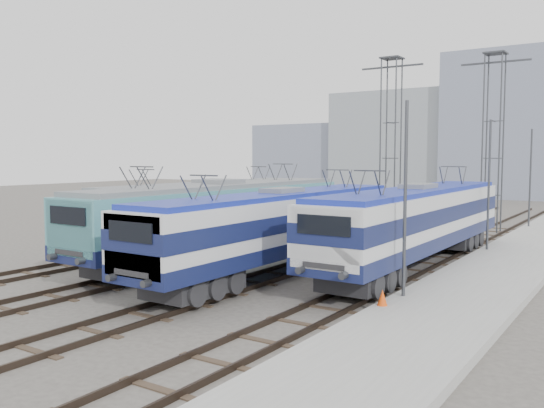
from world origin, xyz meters
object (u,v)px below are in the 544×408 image
Objects in this scene: mast_mid at (489,188)px; mast_rear at (530,180)px; locomotive_center_left at (221,213)px; catenary_tower_east at (493,134)px; catenary_tower_west at (391,135)px; mast_front at (405,204)px; safety_cone at (382,297)px; locomotive_far_right at (416,219)px; locomotive_far_left at (207,205)px; locomotive_center_right at (280,223)px.

mast_mid and mast_rear have the same top height.
locomotive_center_left is 20.88m from catenary_tower_east.
mast_rear is (10.85, 20.45, 1.21)m from locomotive_center_left.
mast_rear is at bearing 24.94° from catenary_tower_west.
catenary_tower_west is (2.25, 16.45, 4.35)m from locomotive_center_left.
mast_mid is (10.85, 8.45, 1.21)m from locomotive_center_left.
mast_front reaches higher than safety_cone.
mast_mid is (1.85, 5.57, 1.20)m from locomotive_far_right.
mast_front is at bearing -18.11° from locomotive_center_left.
locomotive_center_left is (4.50, -4.28, 0.12)m from locomotive_far_left.
catenary_tower_west is at bearing -162.90° from catenary_tower_east.
locomotive_far_right reaches higher than locomotive_center_right.
catenary_tower_west is at bearing 137.07° from mast_mid.
catenary_tower_west is 9.99m from mast_rear.
mast_front is (8.60, -20.00, -3.14)m from catenary_tower_west.
catenary_tower_west is at bearing 113.27° from mast_front.
catenary_tower_east is at bearing -136.40° from mast_rear.
catenary_tower_east is 1.71× the size of mast_rear.
mast_front is at bearing -17.31° from locomotive_center_right.
catenary_tower_west is at bearing -155.06° from mast_rear.
locomotive_far_right is 15.76m from catenary_tower_west.
locomotive_center_right is 0.97× the size of locomotive_far_right.
locomotive_far_left reaches higher than safety_cone.
mast_mid reaches higher than locomotive_far_right.
locomotive_far_right is 16.17m from catenary_tower_east.
safety_cone is at bearing -90.42° from mast_mid.
safety_cone is (15.25, -9.44, -1.61)m from locomotive_far_left.
locomotive_center_right is at bearing -19.22° from locomotive_center_left.
locomotive_far_right is 2.57× the size of mast_front.
locomotive_far_left is 6.21m from locomotive_center_left.
locomotive_center_right is at bearing -106.09° from mast_rear.
locomotive_center_right is at bearing 162.69° from mast_front.
mast_rear reaches higher than locomotive_center_right.
mast_mid is at bearing 71.62° from locomotive_far_right.
locomotive_center_right is 7.40m from safety_cone.
locomotive_center_right is 18.69m from catenary_tower_west.
catenary_tower_east is (6.50, 2.00, 0.00)m from catenary_tower_west.
catenary_tower_east is 10.69m from mast_mid.
locomotive_center_left reaches higher than safety_cone.
catenary_tower_east is at bearing 95.45° from mast_front.
locomotive_center_right is at bearing 150.10° from safety_cone.
locomotive_center_left is at bearing -115.37° from catenary_tower_east.
mast_rear reaches higher than locomotive_center_left.
mast_front reaches higher than locomotive_center_right.
locomotive_far_right is 5.99m from mast_mid.
locomotive_center_left is 2.63× the size of mast_rear.
mast_front is (1.85, -6.43, 1.20)m from locomotive_far_right.
locomotive_center_left is 1.06× the size of locomotive_center_right.
catenary_tower_east reaches higher than mast_mid.
mast_front and mast_mid have the same top height.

